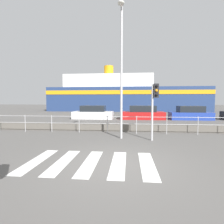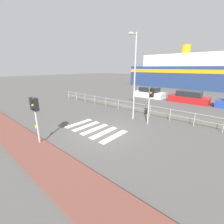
% 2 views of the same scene
% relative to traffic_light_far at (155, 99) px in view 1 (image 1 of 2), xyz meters
% --- Properties ---
extents(ground_plane, '(160.00, 160.00, 0.00)m').
position_rel_traffic_light_far_xyz_m(ground_plane, '(-1.67, -3.35, -2.06)').
color(ground_plane, '#565451').
extents(crosswalk, '(4.05, 2.40, 0.01)m').
position_rel_traffic_light_far_xyz_m(crosswalk, '(-2.47, -3.35, -2.06)').
color(crosswalk, silver).
rests_on(crosswalk, ground_plane).
extents(seawall, '(25.48, 0.55, 0.46)m').
position_rel_traffic_light_far_xyz_m(seawall, '(-1.67, 2.61, -1.84)').
color(seawall, '#605B54').
rests_on(seawall, ground_plane).
extents(harbor_fence, '(22.97, 0.04, 1.07)m').
position_rel_traffic_light_far_xyz_m(harbor_fence, '(-1.67, 1.74, -1.36)').
color(harbor_fence, '#B2B2B5').
rests_on(harbor_fence, ground_plane).
extents(traffic_light_far, '(0.34, 0.32, 2.81)m').
position_rel_traffic_light_far_xyz_m(traffic_light_far, '(0.00, 0.00, 0.00)').
color(traffic_light_far, '#B2B2B5').
rests_on(traffic_light_far, ground_plane).
extents(streetlamp, '(0.32, 0.97, 6.69)m').
position_rel_traffic_light_far_xyz_m(streetlamp, '(-1.65, 0.19, 2.01)').
color(streetlamp, '#B2B2B5').
rests_on(streetlamp, ground_plane).
extents(ferry_boat, '(29.70, 6.50, 8.71)m').
position_rel_traffic_light_far_xyz_m(ferry_boat, '(-2.39, 25.48, 0.88)').
color(ferry_boat, navy).
rests_on(ferry_boat, ground_plane).
extents(parked_car_white, '(4.38, 1.85, 1.44)m').
position_rel_traffic_light_far_xyz_m(parked_car_white, '(-5.18, 10.20, -1.45)').
color(parked_car_white, silver).
rests_on(parked_car_white, ground_plane).
extents(parked_car_red, '(4.59, 1.89, 1.45)m').
position_rel_traffic_light_far_xyz_m(parked_car_red, '(0.19, 10.20, -1.45)').
color(parked_car_red, '#B21919').
rests_on(parked_car_red, ground_plane).
extents(parked_car_blue, '(4.17, 1.80, 1.43)m').
position_rel_traffic_light_far_xyz_m(parked_car_blue, '(5.14, 10.20, -1.46)').
color(parked_car_blue, '#233D9E').
rests_on(parked_car_blue, ground_plane).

